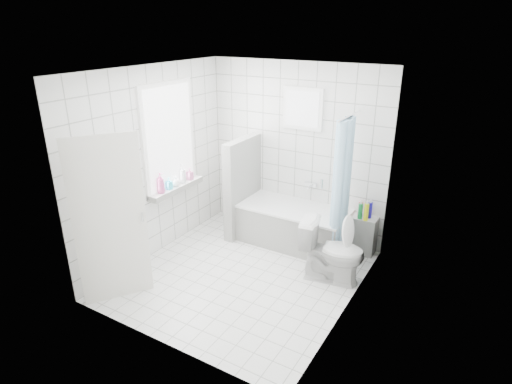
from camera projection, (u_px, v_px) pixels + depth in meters
The scene contains 19 objects.
ground at pixel (243, 275), 5.62m from camera, with size 3.00×3.00×0.00m, color white.
ceiling at pixel (240, 70), 4.65m from camera, with size 3.00×3.00×0.00m, color white.
wall_back at pixel (296, 152), 6.33m from camera, with size 2.80×0.02×2.60m, color white.
wall_front at pixel (154, 231), 3.93m from camera, with size 2.80×0.02×2.60m, color white.
wall_left at pixel (154, 164), 5.79m from camera, with size 0.02×3.00×2.60m, color white.
wall_right at pixel (354, 206), 4.47m from camera, with size 0.02×3.00×2.60m, color white.
window_left at pixel (170, 138), 5.90m from camera, with size 0.01×0.90×1.40m, color white.
window_back at pixel (302, 109), 6.01m from camera, with size 0.50×0.01×0.50m, color white.
window_sill at pixel (176, 188), 6.16m from camera, with size 0.18×1.02×0.08m, color white.
door at pixel (110, 221), 4.82m from camera, with size 0.04×0.80×2.00m, color silver.
bathtub at pixel (294, 225), 6.32m from camera, with size 1.58×0.77×0.58m.
partition_wall at pixel (243, 187), 6.51m from camera, with size 0.15×0.85×1.50m, color white.
tiled_ledge at pixel (362, 234), 6.08m from camera, with size 0.40×0.24×0.55m, color white.
toilet at pixel (332, 251), 5.37m from camera, with size 0.45×0.80×0.81m, color white.
curtain_rod at pixel (350, 116), 5.32m from camera, with size 0.02×0.02×0.80m, color silver.
shower_curtain at pixel (341, 187), 5.55m from camera, with size 0.14×0.48×1.78m, color #459ACC, non-canonical shape.
tub_faucet at pixel (311, 184), 6.33m from camera, with size 0.18×0.06×0.06m, color silver.
sill_bottles at pixel (174, 179), 6.05m from camera, with size 0.15×0.74×0.29m.
ledge_bottles at pixel (364, 211), 5.90m from camera, with size 0.19×0.17×0.25m.
Camera 1 is at (2.60, -4.05, 3.10)m, focal length 30.00 mm.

